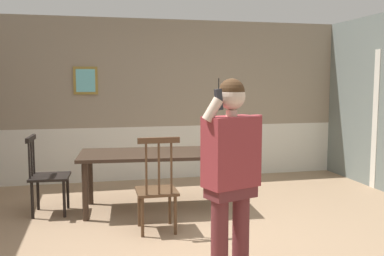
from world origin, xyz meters
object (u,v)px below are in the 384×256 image
object	(u,v)px
chair_near_window	(47,175)
chair_by_doorway	(157,188)
dining_table	(152,159)
person_figure	(232,167)

from	to	relation	value
chair_near_window	chair_by_doorway	xyz separation A→B (m)	(1.22, -0.94, 0.00)
dining_table	chair_near_window	size ratio (longest dim) A/B	1.93
chair_near_window	chair_by_doorway	world-z (taller)	chair_by_doorway
dining_table	person_figure	xyz separation A→B (m)	(0.35, -2.14, 0.30)
chair_by_doorway	chair_near_window	bearing A→B (deg)	142.99
chair_by_doorway	person_figure	distance (m)	1.44
chair_near_window	person_figure	world-z (taller)	person_figure
chair_near_window	person_figure	xyz separation A→B (m)	(1.63, -2.24, 0.47)
dining_table	person_figure	distance (m)	2.19
dining_table	chair_near_window	bearing A→B (deg)	175.45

